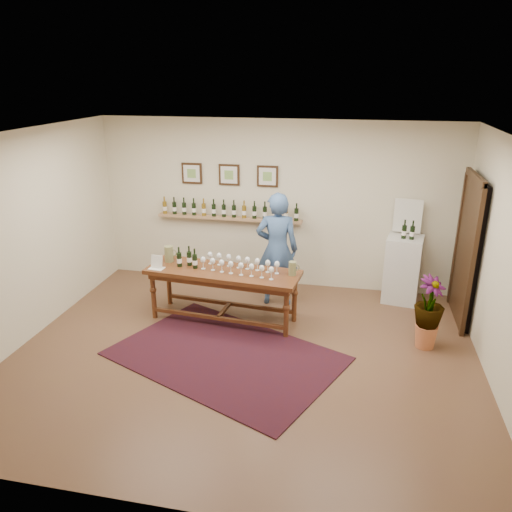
% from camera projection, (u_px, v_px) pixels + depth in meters
% --- Properties ---
extents(ground, '(6.00, 6.00, 0.00)m').
position_uv_depth(ground, '(244.00, 356.00, 6.51)').
color(ground, brown).
rests_on(ground, ground).
extents(room_shell, '(6.00, 6.00, 6.00)m').
position_uv_depth(room_shell, '(409.00, 241.00, 7.43)').
color(room_shell, beige).
rests_on(room_shell, ground).
extents(rug, '(3.33, 2.86, 0.02)m').
position_uv_depth(rug, '(226.00, 356.00, 6.49)').
color(rug, '#4E130D').
rests_on(rug, ground).
extents(tasting_table, '(2.29, 0.92, 0.79)m').
position_uv_depth(tasting_table, '(223.00, 278.00, 7.25)').
color(tasting_table, '#492812').
rests_on(tasting_table, ground).
extents(table_glasses, '(1.45, 0.57, 0.20)m').
position_uv_depth(table_glasses, '(240.00, 265.00, 7.13)').
color(table_glasses, white).
rests_on(table_glasses, tasting_table).
extents(table_bottles, '(0.30, 0.19, 0.31)m').
position_uv_depth(table_bottles, '(188.00, 256.00, 7.30)').
color(table_bottles, black).
rests_on(table_bottles, tasting_table).
extents(pitcher_left, '(0.16, 0.16, 0.24)m').
position_uv_depth(pitcher_left, '(169.00, 254.00, 7.50)').
color(pitcher_left, olive).
rests_on(pitcher_left, tasting_table).
extents(pitcher_right, '(0.14, 0.14, 0.20)m').
position_uv_depth(pitcher_right, '(292.00, 268.00, 7.00)').
color(pitcher_right, olive).
rests_on(pitcher_right, tasting_table).
extents(menu_card, '(0.23, 0.18, 0.19)m').
position_uv_depth(menu_card, '(157.00, 262.00, 7.25)').
color(menu_card, silver).
rests_on(menu_card, tasting_table).
extents(display_pedestal, '(0.61, 0.61, 1.07)m').
position_uv_depth(display_pedestal, '(402.00, 269.00, 7.94)').
color(display_pedestal, silver).
rests_on(display_pedestal, ground).
extents(pedestal_bottles, '(0.33, 0.14, 0.32)m').
position_uv_depth(pedestal_bottles, '(408.00, 229.00, 7.63)').
color(pedestal_bottles, black).
rests_on(pedestal_bottles, display_pedestal).
extents(info_sign, '(0.43, 0.09, 0.59)m').
position_uv_depth(info_sign, '(408.00, 216.00, 7.82)').
color(info_sign, silver).
rests_on(info_sign, display_pedestal).
extents(potted_plant, '(0.65, 0.65, 0.87)m').
position_uv_depth(potted_plant, '(429.00, 313.00, 6.56)').
color(potted_plant, '#BF683F').
rests_on(potted_plant, ground).
extents(person, '(0.70, 0.50, 1.81)m').
position_uv_depth(person, '(277.00, 249.00, 7.72)').
color(person, '#385685').
rests_on(person, ground).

